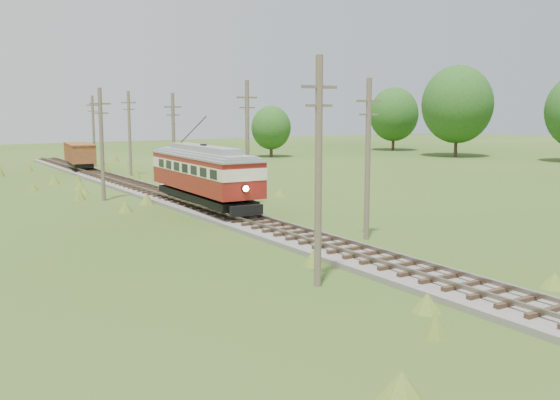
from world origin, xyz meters
TOP-DOWN VIEW (x-y plane):
  - railbed_main at (0.00, 34.00)m, footprint 3.60×96.00m
  - streetcar at (-0.00, 31.43)m, footprint 3.59×13.15m
  - gondola at (0.00, 64.51)m, footprint 3.47×8.12m
  - gravel_pile at (4.39, 46.13)m, footprint 3.60×3.82m
  - utility_pole_r_2 at (3.30, 18.00)m, footprint 1.60×0.30m
  - utility_pole_r_3 at (3.20, 31.00)m, footprint 1.60×0.30m
  - utility_pole_r_4 at (3.00, 44.00)m, footprint 1.60×0.30m
  - utility_pole_r_5 at (3.40, 57.00)m, footprint 1.60×0.30m
  - utility_pole_r_6 at (3.20, 70.00)m, footprint 1.60×0.30m
  - utility_pole_l_a at (-4.20, 12.00)m, footprint 1.60×0.30m
  - utility_pole_l_b at (-4.50, 40.00)m, footprint 1.60×0.30m
  - tree_right_4 at (54.00, 58.00)m, footprint 10.50×10.50m
  - tree_right_5 at (56.00, 74.00)m, footprint 8.40×8.40m
  - tree_mid_b at (30.00, 72.00)m, footprint 5.88×5.88m

SIDE VIEW (x-z plane):
  - railbed_main at x=0.00m, z-range -0.09..0.48m
  - gravel_pile at x=4.39m, z-range -0.04..1.27m
  - gondola at x=0.00m, z-range 0.67..3.28m
  - streetcar at x=0.00m, z-range -0.24..5.73m
  - utility_pole_r_4 at x=3.00m, z-range 0.12..8.52m
  - tree_mid_b at x=30.00m, z-range 0.54..8.12m
  - utility_pole_r_2 at x=3.30m, z-range 0.12..8.72m
  - utility_pole_l_b at x=-4.50m, z-range 0.12..8.72m
  - utility_pole_r_6 at x=3.20m, z-range 0.12..8.82m
  - utility_pole_r_5 at x=3.40m, z-range 0.13..9.03m
  - utility_pole_r_3 at x=3.20m, z-range 0.13..9.13m
  - utility_pole_l_a at x=-4.20m, z-range 0.13..9.13m
  - tree_right_5 at x=56.00m, z-range 0.78..11.60m
  - tree_right_4 at x=54.00m, z-range 0.98..14.51m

